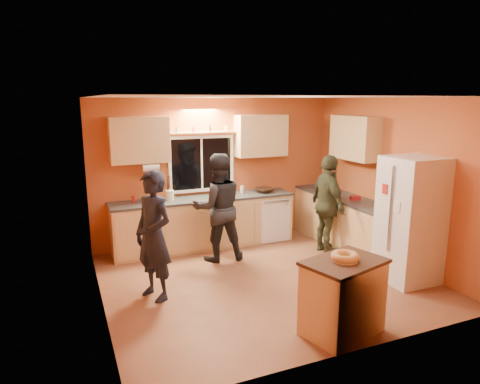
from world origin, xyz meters
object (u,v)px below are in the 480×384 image
person_center (218,208)px  person_right (328,205)px  refrigerator (410,220)px  person_left (154,236)px  island (343,296)px

person_center → person_right: 1.86m
refrigerator → person_center: refrigerator is taller
person_right → person_center: bearing=83.5°
person_left → person_right: size_ratio=1.01×
person_center → refrigerator: bearing=146.7°
island → person_center: (-0.50, 2.67, 0.44)m
refrigerator → island: refrigerator is taller
island → person_right: size_ratio=0.60×
island → person_center: person_center is taller
refrigerator → person_right: size_ratio=1.07×
island → person_left: size_ratio=0.59×
person_left → person_right: 3.10m
person_right → person_left: bearing=107.2°
person_center → person_right: (1.81, -0.43, -0.03)m
person_right → island: bearing=156.5°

